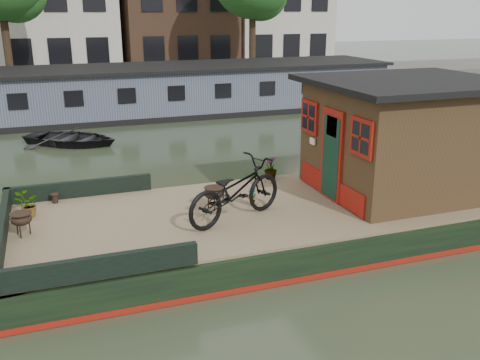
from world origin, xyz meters
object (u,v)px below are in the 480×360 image
object	(u,v)px
bicycle	(235,191)
potted_plant_a	(252,197)
dinghy	(71,135)
brazier_front	(214,198)
brazier_rear	(22,224)
cabin	(405,135)

from	to	relation	value
bicycle	potted_plant_a	distance (m)	0.94
bicycle	dinghy	bearing A→B (deg)	-9.12
bicycle	brazier_front	bearing A→B (deg)	-6.78
bicycle	brazier_rear	distance (m)	3.82
bicycle	dinghy	xyz separation A→B (m)	(-2.48, 9.96, -0.89)
potted_plant_a	cabin	bearing A→B (deg)	-3.23
cabin	brazier_front	size ratio (longest dim) A/B	8.84
cabin	bicycle	distance (m)	4.10
cabin	bicycle	xyz separation A→B (m)	(-4.02, -0.43, -0.65)
cabin	potted_plant_a	bearing A→B (deg)	176.77
brazier_rear	dinghy	distance (m)	9.50
dinghy	bicycle	bearing A→B (deg)	-131.39
brazier_rear	bicycle	bearing A→B (deg)	-8.51
potted_plant_a	brazier_front	bearing A→B (deg)	175.07
dinghy	potted_plant_a	bearing A→B (deg)	-127.22
potted_plant_a	brazier_front	size ratio (longest dim) A/B	0.80
bicycle	dinghy	size ratio (longest dim) A/B	0.67
brazier_front	brazier_rear	xyz separation A→B (m)	(-3.56, -0.12, -0.01)
potted_plant_a	brazier_rear	bearing A→B (deg)	-179.26
brazier_front	brazier_rear	distance (m)	3.57
cabin	brazier_front	distance (m)	4.35
bicycle	brazier_rear	xyz separation A→B (m)	(-3.77, 0.56, -0.37)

